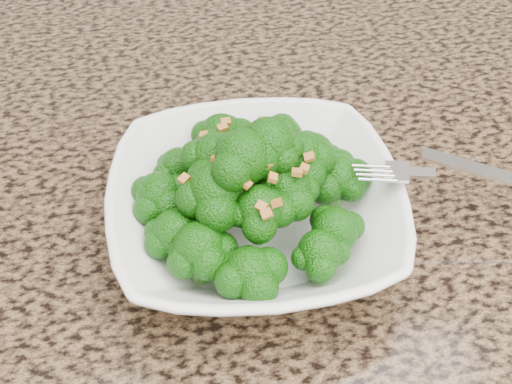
{
  "coord_description": "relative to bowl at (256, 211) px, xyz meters",
  "views": [
    {
      "loc": [
        -0.19,
        -0.06,
        1.3
      ],
      "look_at": [
        -0.12,
        0.29,
        0.95
      ],
      "focal_mm": 45.0,
      "sensor_mm": 36.0,
      "label": 1
    }
  ],
  "objects": [
    {
      "name": "granite_counter",
      "position": [
        0.12,
        0.01,
        -0.04
      ],
      "size": [
        1.64,
        1.04,
        0.03
      ],
      "primitive_type": "cube",
      "color": "brown",
      "rests_on": "cabinet"
    },
    {
      "name": "bowl",
      "position": [
        0.0,
        0.0,
        0.0
      ],
      "size": [
        0.25,
        0.25,
        0.06
      ],
      "primitive_type": "imported",
      "rotation": [
        0.0,
        0.0,
        -0.09
      ],
      "color": "white",
      "rests_on": "granite_counter"
    },
    {
      "name": "broccoli_pile",
      "position": [
        0.0,
        0.0,
        0.06
      ],
      "size": [
        0.2,
        0.2,
        0.07
      ],
      "primitive_type": null,
      "color": "#135609",
      "rests_on": "bowl"
    },
    {
      "name": "garlic_topping",
      "position": [
        0.0,
        0.0,
        0.1
      ],
      "size": [
        0.12,
        0.12,
        0.01
      ],
      "primitive_type": null,
      "color": "#B8732D",
      "rests_on": "broccoli_pile"
    },
    {
      "name": "fork",
      "position": [
        0.13,
        -0.02,
        0.03
      ],
      "size": [
        0.18,
        0.1,
        0.01
      ],
      "primitive_type": null,
      "rotation": [
        0.0,
        0.0,
        -0.39
      ],
      "color": "silver",
      "rests_on": "bowl"
    }
  ]
}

